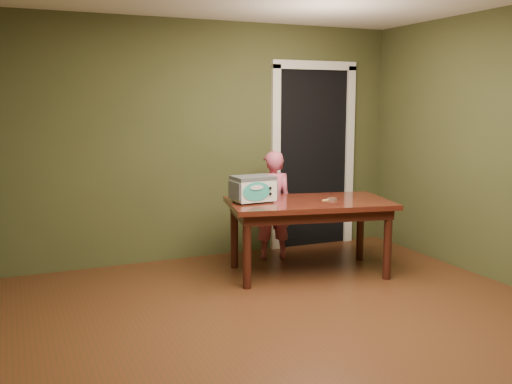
# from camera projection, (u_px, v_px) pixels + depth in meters

# --- Properties ---
(floor) EXTENTS (5.00, 5.00, 0.00)m
(floor) POSITION_uv_depth(u_px,v_px,m) (320.00, 337.00, 4.23)
(floor) COLOR #4E2616
(floor) RESTS_ON ground
(room_shell) EXTENTS (4.52, 5.02, 2.61)m
(room_shell) POSITION_uv_depth(u_px,v_px,m) (324.00, 105.00, 3.97)
(room_shell) COLOR #414625
(room_shell) RESTS_ON ground
(doorway) EXTENTS (1.10, 0.66, 2.25)m
(doorway) POSITION_uv_depth(u_px,v_px,m) (301.00, 156.00, 7.10)
(doorway) COLOR black
(doorway) RESTS_ON ground
(dining_table) EXTENTS (1.75, 1.20, 0.75)m
(dining_table) POSITION_uv_depth(u_px,v_px,m) (309.00, 210.00, 5.71)
(dining_table) COLOR #39120D
(dining_table) RESTS_ON floor
(toy_oven) EXTENTS (0.44, 0.31, 0.26)m
(toy_oven) POSITION_uv_depth(u_px,v_px,m) (253.00, 188.00, 5.59)
(toy_oven) COLOR #4C4F54
(toy_oven) RESTS_ON dining_table
(baking_pan) EXTENTS (0.10, 0.10, 0.02)m
(baking_pan) POSITION_uv_depth(u_px,v_px,m) (332.00, 199.00, 5.74)
(baking_pan) COLOR silver
(baking_pan) RESTS_ON dining_table
(spatula) EXTENTS (0.18, 0.06, 0.01)m
(spatula) POSITION_uv_depth(u_px,v_px,m) (329.00, 199.00, 5.74)
(spatula) COLOR #EFD168
(spatula) RESTS_ON dining_table
(child) EXTENTS (0.49, 0.38, 1.20)m
(child) POSITION_uv_depth(u_px,v_px,m) (272.00, 205.00, 6.27)
(child) COLOR #CA5371
(child) RESTS_ON floor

